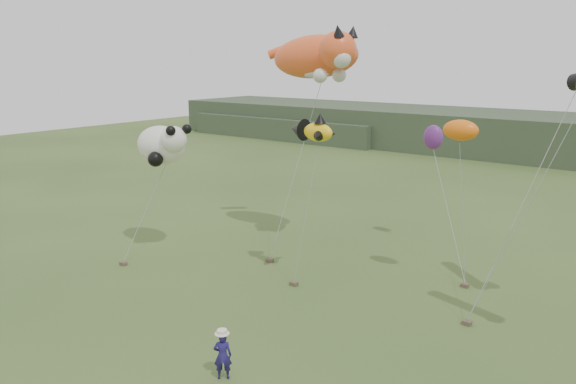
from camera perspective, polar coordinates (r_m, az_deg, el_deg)
The scene contains 8 objects.
ground at distance 19.21m, azimuth -2.69°, elevation -15.40°, with size 120.00×120.00×0.00m, color #385123.
headland at distance 59.71m, azimuth 23.39°, elevation 5.18°, with size 90.00×13.00×4.00m.
festival_attendant at distance 17.29m, azimuth -6.65°, elevation -16.18°, with size 0.54×0.35×1.48m, color navy.
sandbag_anchors at distance 24.09m, azimuth 2.68°, elevation -9.03°, with size 15.05×7.22×0.16m.
cat_kite at distance 27.37m, azimuth 3.24°, elevation 13.63°, with size 6.04×3.22×2.57m.
fish_kite at distance 22.53m, azimuth 2.31°, elevation 6.28°, with size 2.32×1.56×1.19m.
panda_kite at distance 27.33m, azimuth -12.58°, elevation 4.72°, with size 3.25×2.10×2.02m.
misc_kites at distance 25.39m, azimuth 15.86°, elevation 5.72°, with size 4.18×5.29×2.01m.
Camera 1 is at (10.85, -12.90, 9.22)m, focal length 35.00 mm.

